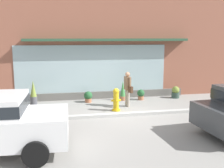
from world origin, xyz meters
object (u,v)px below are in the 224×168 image
Objects in this scene: pedestrian_with_handbag at (128,87)px; potted_plant_window_left at (88,97)px; potted_plant_trailing_edge at (141,94)px; potted_plant_near_hydrant at (176,92)px; potted_plant_doorstep at (33,93)px; potted_plant_window_right at (123,91)px; fire_hydrant at (116,100)px.

potted_plant_window_left is at bearing -143.69° from pedestrian_with_handbag.
potted_plant_near_hydrant is (1.85, 0.06, 0.01)m from potted_plant_trailing_edge.
potted_plant_doorstep is 1.86× the size of potted_plant_near_hydrant.
potted_plant_doorstep is 1.16× the size of potted_plant_window_right.
pedestrian_with_handbag reaches higher than potted_plant_trailing_edge.
potted_plant_near_hydrant reaches higher than potted_plant_window_left.
pedestrian_with_handbag is at bearing 41.56° from fire_hydrant.
pedestrian_with_handbag is at bearing -92.95° from potted_plant_window_right.
potted_plant_doorstep is 6.97m from potted_plant_near_hydrant.
potted_plant_window_left is (-1.00, 1.70, -0.20)m from fire_hydrant.
potted_plant_window_right is 1.85× the size of potted_plant_window_left.
potted_plant_window_left is at bearing -177.59° from potted_plant_window_right.
potted_plant_window_right is (0.71, 1.77, -0.02)m from fire_hydrant.
pedestrian_with_handbag is at bearing -16.38° from potted_plant_doorstep.
pedestrian_with_handbag reaches higher than potted_plant_window_right.
pedestrian_with_handbag is 3.00× the size of potted_plant_trailing_edge.
pedestrian_with_handbag is 2.08m from potted_plant_window_left.
pedestrian_with_handbag reaches higher than potted_plant_doorstep.
potted_plant_doorstep is at bearing 179.72° from potted_plant_window_right.
potted_plant_window_right reaches higher than potted_plant_trailing_edge.
pedestrian_with_handbag is 4.34m from potted_plant_doorstep.
potted_plant_trailing_edge is 0.54× the size of potted_plant_window_right.
potted_plant_window_right reaches higher than potted_plant_window_left.
potted_plant_window_right is (0.06, 1.20, -0.42)m from pedestrian_with_handbag.
pedestrian_with_handbag reaches higher than fire_hydrant.
fire_hydrant is 1.91m from potted_plant_window_right.
potted_plant_trailing_edge is (5.11, -0.10, -0.25)m from potted_plant_doorstep.
potted_plant_near_hydrant is (3.46, 1.76, -0.19)m from fire_hydrant.
pedestrian_with_handbag is at bearing -130.51° from potted_plant_trailing_edge.
potted_plant_doorstep reaches higher than potted_plant_trailing_edge.
potted_plant_window_right is at bearing 175.17° from potted_plant_trailing_edge.
potted_plant_window_left is at bearing -2.11° from potted_plant_doorstep.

